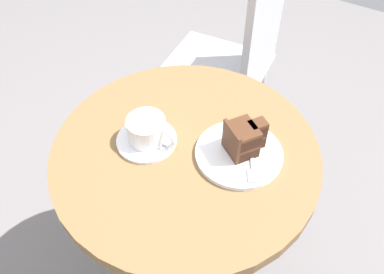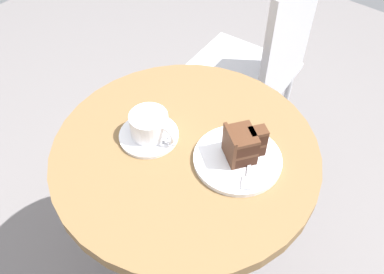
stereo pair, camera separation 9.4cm
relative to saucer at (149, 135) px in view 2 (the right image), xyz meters
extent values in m
cube|color=slate|center=(0.09, 0.03, -0.72)|extent=(4.40, 4.40, 0.01)
cylinder|color=brown|center=(0.09, 0.03, -0.02)|extent=(0.64, 0.64, 0.03)
cylinder|color=#B7B7BC|center=(0.09, 0.03, -0.37)|extent=(0.07, 0.07, 0.66)
cylinder|color=#B7B7BC|center=(0.09, 0.03, -0.71)|extent=(0.29, 0.29, 0.02)
cylinder|color=white|center=(0.00, 0.00, 0.00)|extent=(0.15, 0.15, 0.01)
cylinder|color=white|center=(0.00, 0.00, 0.03)|extent=(0.09, 0.09, 0.06)
cylinder|color=beige|center=(0.00, 0.00, 0.06)|extent=(0.08, 0.08, 0.00)
torus|color=white|center=(0.05, 0.00, 0.03)|extent=(0.05, 0.01, 0.05)
cube|color=#B7B7BC|center=(0.01, 0.03, 0.01)|extent=(0.09, 0.04, 0.00)
ellipsoid|color=#B7B7BC|center=(0.06, 0.02, 0.01)|extent=(0.02, 0.02, 0.00)
cylinder|color=white|center=(0.21, 0.08, 0.00)|extent=(0.21, 0.21, 0.01)
cube|color=#381E14|center=(0.21, 0.08, 0.02)|extent=(0.09, 0.09, 0.03)
cube|color=#381E14|center=(0.23, 0.11, 0.02)|extent=(0.05, 0.05, 0.03)
cube|color=#4C2B19|center=(0.21, 0.08, 0.04)|extent=(0.09, 0.09, 0.01)
cube|color=#4C2B19|center=(0.23, 0.11, 0.04)|extent=(0.05, 0.05, 0.01)
cube|color=#381E14|center=(0.21, 0.08, 0.06)|extent=(0.09, 0.09, 0.03)
cube|color=#381E14|center=(0.23, 0.11, 0.06)|extent=(0.05, 0.05, 0.03)
cube|color=#4C2B19|center=(0.21, 0.08, 0.08)|extent=(0.09, 0.09, 0.01)
cube|color=#4C2B19|center=(0.23, 0.11, 0.08)|extent=(0.05, 0.05, 0.01)
cube|color=#4C2B19|center=(0.20, 0.06, 0.05)|extent=(0.06, 0.05, 0.09)
cube|color=#B7B7BC|center=(0.24, 0.09, 0.01)|extent=(0.06, 0.10, 0.00)
cube|color=#B7B7BC|center=(0.27, 0.03, 0.01)|extent=(0.04, 0.04, 0.00)
cube|color=silver|center=(0.19, 0.09, 0.00)|extent=(0.16, 0.16, 0.00)
cube|color=silver|center=(0.20, 0.11, 0.00)|extent=(0.14, 0.14, 0.00)
cylinder|color=#BCBCC1|center=(-0.32, 0.76, -0.50)|extent=(0.02, 0.02, 0.44)
cylinder|color=#BCBCC1|center=(-0.29, 0.44, -0.50)|extent=(0.02, 0.02, 0.44)
cylinder|color=#BCBCC1|center=(0.00, 0.79, -0.50)|extent=(0.02, 0.02, 0.44)
cylinder|color=#BCBCC1|center=(0.03, 0.47, -0.50)|extent=(0.02, 0.02, 0.44)
cube|color=#BCBCC1|center=(-0.14, 0.61, -0.27)|extent=(0.41, 0.41, 0.02)
cube|color=#BCBCC1|center=(0.03, 0.63, -0.04)|extent=(0.06, 0.36, 0.44)
camera|label=1|loc=(0.43, -0.50, 0.73)|focal=38.00mm
camera|label=2|loc=(0.51, -0.45, 0.73)|focal=38.00mm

